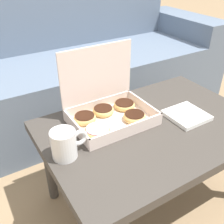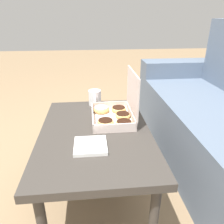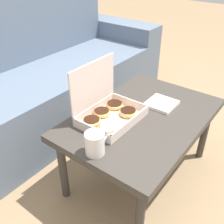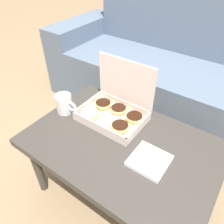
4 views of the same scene
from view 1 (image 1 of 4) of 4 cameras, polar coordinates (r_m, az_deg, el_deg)
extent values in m
plane|color=#937756|center=(1.48, 3.42, -13.75)|extent=(12.00, 12.00, 0.00)
cube|color=slate|center=(1.79, -7.77, 4.04)|extent=(1.84, 0.56, 0.46)
cube|color=slate|center=(2.03, -13.01, 15.11)|extent=(1.84, 0.20, 1.00)
cube|color=slate|center=(2.40, 14.70, 12.63)|extent=(0.24, 0.76, 0.61)
cube|color=#3D3833|center=(1.12, 8.80, -3.66)|extent=(0.91, 0.61, 0.04)
cylinder|color=#3D3833|center=(1.28, -13.47, -11.48)|extent=(0.04, 0.04, 0.40)
cylinder|color=#3D3833|center=(1.61, 13.56, -1.33)|extent=(0.04, 0.04, 0.40)
cube|color=silver|center=(1.11, 0.00, -2.02)|extent=(0.34, 0.24, 0.01)
cube|color=silver|center=(1.01, 3.49, -3.97)|extent=(0.34, 0.01, 0.05)
cube|color=silver|center=(1.18, -2.99, 1.80)|extent=(0.34, 0.01, 0.05)
cube|color=silver|center=(1.03, -7.84, -3.45)|extent=(0.01, 0.24, 0.05)
cube|color=silver|center=(1.17, 6.87, 1.41)|extent=(0.01, 0.24, 0.05)
cube|color=silver|center=(1.12, -3.30, 8.30)|extent=(0.34, 0.01, 0.24)
torus|color=#E0B266|center=(1.14, -1.91, 0.30)|extent=(0.09, 0.09, 0.03)
cylinder|color=black|center=(1.14, -1.92, 0.66)|extent=(0.08, 0.08, 0.01)
torus|color=#E0B266|center=(1.10, 4.92, -1.07)|extent=(0.10, 0.10, 0.03)
cylinder|color=black|center=(1.10, 4.94, -0.66)|extent=(0.08, 0.08, 0.01)
torus|color=#E0B266|center=(1.01, -3.17, -4.36)|extent=(0.10, 0.10, 0.03)
cylinder|color=pink|center=(1.00, -3.19, -3.89)|extent=(0.09, 0.09, 0.02)
torus|color=#E0B266|center=(1.10, -6.06, -1.26)|extent=(0.10, 0.10, 0.03)
cylinder|color=black|center=(1.10, -6.08, -0.88)|extent=(0.08, 0.08, 0.01)
torus|color=#E0B266|center=(1.19, 2.71, 1.51)|extent=(0.10, 0.10, 0.03)
cylinder|color=black|center=(1.18, 2.72, 1.85)|extent=(0.08, 0.08, 0.01)
cylinder|color=white|center=(0.92, -10.45, -6.95)|extent=(0.09, 0.09, 0.11)
torus|color=white|center=(0.93, -7.10, -5.55)|extent=(0.06, 0.02, 0.06)
cube|color=white|center=(1.18, 15.90, -0.67)|extent=(0.16, 0.16, 0.02)
camera|label=2|loc=(1.81, 41.45, 24.20)|focal=35.00mm
camera|label=3|loc=(0.47, -117.19, 6.76)|focal=42.00mm
camera|label=4|loc=(1.00, 63.40, 25.21)|focal=35.00mm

